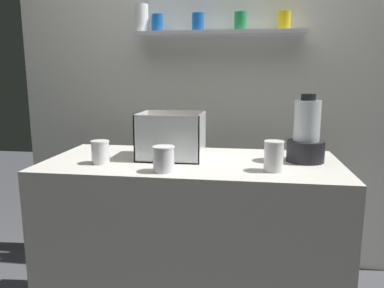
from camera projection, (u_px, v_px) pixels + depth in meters
counter at (192, 247)px, 1.85m from camera, size 1.40×0.64×0.90m
back_wall_unit at (209, 81)px, 2.44m from camera, size 2.60×0.24×2.50m
carrot_display_bin at (173, 144)px, 1.81m from camera, size 0.31×0.26×0.22m
blender_pitcher at (306, 136)px, 1.72m from camera, size 0.18×0.18×0.32m
juice_cup_carrot_far_left at (100, 154)px, 1.70m from camera, size 0.08×0.08×0.11m
juice_cup_mango_left at (164, 160)px, 1.55m from camera, size 0.09×0.09×0.11m
juice_cup_mango_middle at (274, 158)px, 1.56m from camera, size 0.08×0.08×0.13m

